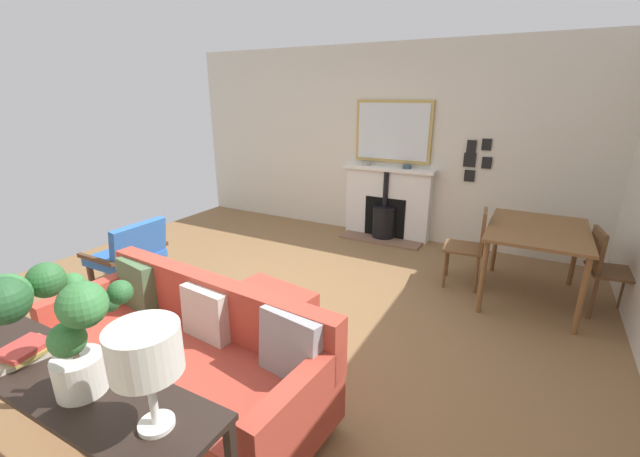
{
  "coord_description": "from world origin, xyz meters",
  "views": [
    {
      "loc": [
        2.59,
        2.09,
        1.99
      ],
      "look_at": [
        -0.58,
        0.37,
        0.79
      ],
      "focal_mm": 22.64,
      "sensor_mm": 36.0,
      "label": 1
    }
  ],
  "objects_px": {
    "ottoman": "(267,311)",
    "dining_chair_near_fireplace": "(473,242)",
    "mantel_bowl_near": "(367,163)",
    "sofa": "(187,355)",
    "potted_plant": "(55,318)",
    "dining_chair_by_back_wall": "(605,265)",
    "console_table": "(55,383)",
    "table_lamp_far_end": "(145,353)",
    "armchair_accent": "(130,252)",
    "mantel_bowl_far": "(407,167)",
    "dining_table": "(537,236)",
    "book_stack": "(26,352)",
    "fireplace": "(387,207)"
  },
  "relations": [
    {
      "from": "potted_plant",
      "to": "dining_table",
      "type": "distance_m",
      "value": 3.96
    },
    {
      "from": "console_table",
      "to": "dining_table",
      "type": "xyz_separation_m",
      "value": [
        -3.48,
        1.97,
        -0.01
      ]
    },
    {
      "from": "table_lamp_far_end",
      "to": "console_table",
      "type": "bearing_deg",
      "value": -90.0
    },
    {
      "from": "mantel_bowl_far",
      "to": "console_table",
      "type": "height_order",
      "value": "mantel_bowl_far"
    },
    {
      "from": "sofa",
      "to": "table_lamp_far_end",
      "type": "height_order",
      "value": "table_lamp_far_end"
    },
    {
      "from": "potted_plant",
      "to": "book_stack",
      "type": "relative_size",
      "value": 1.96
    },
    {
      "from": "mantel_bowl_near",
      "to": "sofa",
      "type": "height_order",
      "value": "mantel_bowl_near"
    },
    {
      "from": "armchair_accent",
      "to": "dining_table",
      "type": "bearing_deg",
      "value": 116.56
    },
    {
      "from": "ottoman",
      "to": "dining_chair_near_fireplace",
      "type": "relative_size",
      "value": 0.91
    },
    {
      "from": "table_lamp_far_end",
      "to": "dining_chair_near_fireplace",
      "type": "xyz_separation_m",
      "value": [
        -3.49,
        0.68,
        -0.58
      ]
    },
    {
      "from": "console_table",
      "to": "book_stack",
      "type": "bearing_deg",
      "value": -89.48
    },
    {
      "from": "mantel_bowl_near",
      "to": "potted_plant",
      "type": "height_order",
      "value": "potted_plant"
    },
    {
      "from": "mantel_bowl_far",
      "to": "book_stack",
      "type": "xyz_separation_m",
      "value": [
        4.58,
        -0.51,
        -0.27
      ]
    },
    {
      "from": "ottoman",
      "to": "console_table",
      "type": "xyz_separation_m",
      "value": [
        1.64,
        -0.04,
        0.43
      ]
    },
    {
      "from": "sofa",
      "to": "armchair_accent",
      "type": "height_order",
      "value": "sofa"
    },
    {
      "from": "mantel_bowl_far",
      "to": "armchair_accent",
      "type": "distance_m",
      "value": 3.58
    },
    {
      "from": "ottoman",
      "to": "dining_chair_by_back_wall",
      "type": "relative_size",
      "value": 0.95
    },
    {
      "from": "armchair_accent",
      "to": "dining_table",
      "type": "relative_size",
      "value": 0.66
    },
    {
      "from": "armchair_accent",
      "to": "dining_chair_by_back_wall",
      "type": "height_order",
      "value": "dining_chair_by_back_wall"
    },
    {
      "from": "mantel_bowl_near",
      "to": "book_stack",
      "type": "height_order",
      "value": "mantel_bowl_near"
    },
    {
      "from": "potted_plant",
      "to": "book_stack",
      "type": "xyz_separation_m",
      "value": [
        -0.06,
        -0.47,
        -0.35
      ]
    },
    {
      "from": "mantel_bowl_far",
      "to": "armchair_accent",
      "type": "bearing_deg",
      "value": -34.18
    },
    {
      "from": "dining_table",
      "to": "dining_chair_near_fireplace",
      "type": "height_order",
      "value": "dining_chair_near_fireplace"
    },
    {
      "from": "armchair_accent",
      "to": "console_table",
      "type": "bearing_deg",
      "value": 45.29
    },
    {
      "from": "console_table",
      "to": "dining_chair_by_back_wall",
      "type": "height_order",
      "value": "dining_chair_by_back_wall"
    },
    {
      "from": "console_table",
      "to": "book_stack",
      "type": "relative_size",
      "value": 6.14
    },
    {
      "from": "console_table",
      "to": "dining_chair_by_back_wall",
      "type": "relative_size",
      "value": 2.31
    },
    {
      "from": "table_lamp_far_end",
      "to": "dining_chair_near_fireplace",
      "type": "distance_m",
      "value": 3.6
    },
    {
      "from": "dining_table",
      "to": "dining_chair_by_back_wall",
      "type": "xyz_separation_m",
      "value": [
        0.01,
        0.59,
        -0.18
      ]
    },
    {
      "from": "potted_plant",
      "to": "dining_table",
      "type": "relative_size",
      "value": 0.51
    },
    {
      "from": "fireplace",
      "to": "console_table",
      "type": "height_order",
      "value": "fireplace"
    },
    {
      "from": "ottoman",
      "to": "book_stack",
      "type": "distance_m",
      "value": 1.75
    },
    {
      "from": "sofa",
      "to": "armchair_accent",
      "type": "relative_size",
      "value": 2.69
    },
    {
      "from": "console_table",
      "to": "potted_plant",
      "type": "height_order",
      "value": "potted_plant"
    },
    {
      "from": "armchair_accent",
      "to": "console_table",
      "type": "xyz_separation_m",
      "value": [
        1.66,
        1.68,
        0.23
      ]
    },
    {
      "from": "fireplace",
      "to": "dining_chair_by_back_wall",
      "type": "bearing_deg",
      "value": 66.2
    },
    {
      "from": "potted_plant",
      "to": "dining_chair_near_fireplace",
      "type": "bearing_deg",
      "value": 162.48
    },
    {
      "from": "table_lamp_far_end",
      "to": "dining_chair_near_fireplace",
      "type": "bearing_deg",
      "value": 169.02
    },
    {
      "from": "ottoman",
      "to": "potted_plant",
      "type": "distance_m",
      "value": 1.94
    },
    {
      "from": "table_lamp_far_end",
      "to": "book_stack",
      "type": "distance_m",
      "value": 0.97
    },
    {
      "from": "mantel_bowl_near",
      "to": "dining_chair_by_back_wall",
      "type": "distance_m",
      "value": 3.1
    },
    {
      "from": "console_table",
      "to": "dining_table",
      "type": "bearing_deg",
      "value": 150.48
    },
    {
      "from": "potted_plant",
      "to": "fireplace",
      "type": "bearing_deg",
      "value": -177.29
    },
    {
      "from": "dining_chair_near_fireplace",
      "to": "dining_chair_by_back_wall",
      "type": "bearing_deg",
      "value": 88.99
    },
    {
      "from": "dining_chair_by_back_wall",
      "to": "console_table",
      "type": "bearing_deg",
      "value": -36.4
    },
    {
      "from": "sofa",
      "to": "fireplace",
      "type": "bearing_deg",
      "value": 179.38
    },
    {
      "from": "mantel_bowl_far",
      "to": "potted_plant",
      "type": "distance_m",
      "value": 4.64
    },
    {
      "from": "console_table",
      "to": "table_lamp_far_end",
      "type": "bearing_deg",
      "value": 90.0
    },
    {
      "from": "console_table",
      "to": "mantel_bowl_near",
      "type": "bearing_deg",
      "value": -176.47
    },
    {
      "from": "potted_plant",
      "to": "dining_chair_near_fireplace",
      "type": "height_order",
      "value": "potted_plant"
    }
  ]
}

